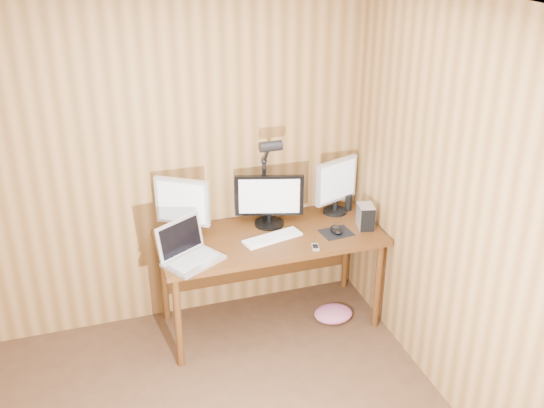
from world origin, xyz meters
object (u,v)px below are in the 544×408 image
monitor_center (269,200)px  monitor_right (336,185)px  monitor_left (183,206)px  desk_lamp (268,167)px  speaker (348,203)px  laptop (188,251)px  keyboard (272,238)px  desk (267,245)px  hard_drive (366,216)px  mouse (336,230)px  phone (315,247)px

monitor_center → monitor_right: size_ratio=1.13×
monitor_left → desk_lamp: bearing=37.1°
monitor_right → speaker: 0.20m
laptop → keyboard: size_ratio=1.03×
speaker → desk_lamp: bearing=178.9°
desk → monitor_center: (0.05, 0.09, 0.32)m
laptop → monitor_right: bearing=-13.7°
speaker → desk_lamp: 0.75m
monitor_left → desk_lamp: 0.67m
monitor_center → hard_drive: 0.71m
desk → speaker: size_ratio=13.02×
monitor_right → speaker: monitor_right is taller
speaker → hard_drive: bearing=-90.1°
monitor_right → speaker: size_ratio=3.51×
hard_drive → desk_lamp: size_ratio=0.26×
desk → hard_drive: hard_drive is taller
monitor_left → mouse: 1.11m
laptop → speaker: laptop is taller
monitor_left → hard_drive: 1.32m
phone → desk_lamp: 0.68m
monitor_right → laptop: monitor_right is taller
phone → laptop: bearing=-172.8°
keyboard → speaker: 0.75m
keyboard → phone: 0.32m
monitor_center → speaker: bearing=20.5°
monitor_right → keyboard: 0.68m
hard_drive → monitor_left: bearing=-178.9°
monitor_center → desk_lamp: (0.01, 0.06, 0.23)m
keyboard → hard_drive: size_ratio=2.50×
keyboard → desk_lamp: desk_lamp is taller
hard_drive → monitor_center: bearing=171.6°
desk → hard_drive: 0.75m
desk → mouse: size_ratio=13.25×
keyboard → mouse: mouse is taller
phone → speaker: bearing=60.5°
monitor_center → laptop: (-0.67, -0.32, -0.14)m
desk → speaker: (0.70, 0.14, 0.18)m
desk → monitor_left: monitor_left is taller
monitor_left → monitor_center: bearing=31.7°
desk → desk_lamp: (0.05, 0.15, 0.55)m
hard_drive → mouse: bearing=-162.5°
desk → hard_drive: bearing=-13.3°
monitor_center → laptop: monitor_center is taller
speaker → monitor_center: bearing=-175.8°
monitor_right → hard_drive: (0.11, -0.30, -0.14)m
desk → speaker: bearing=11.0°
hard_drive → phone: hard_drive is taller
monitor_right → speaker: bearing=-16.9°
desk → desk_lamp: desk_lamp is taller
laptop → monitor_center: bearing=-4.7°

